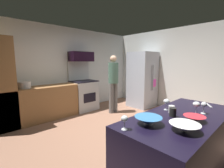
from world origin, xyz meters
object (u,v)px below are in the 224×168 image
(mixing_bowl_large, at_px, (194,119))
(stock_pot, at_px, (24,85))
(wine_glass_mid, at_px, (124,119))
(mug_tea, at_px, (173,112))
(mixing_bowl_prep, at_px, (148,121))
(mug_coffee, at_px, (172,109))
(wine_glass_near, at_px, (166,102))
(refrigerator, at_px, (142,80))
(wine_glass_extra, at_px, (204,105))
(microwave, at_px, (81,57))
(mixing_bowl_small, at_px, (184,127))
(person_cook, at_px, (113,81))
(wine_glass_far, at_px, (196,105))
(oven_range, at_px, (84,94))

(mixing_bowl_large, distance_m, stock_pot, 3.73)
(mixing_bowl_large, height_order, stock_pot, stock_pot)
(wine_glass_mid, relative_size, mug_tea, 1.34)
(mixing_bowl_prep, relative_size, mug_coffee, 3.08)
(mug_tea, bearing_deg, wine_glass_near, 44.49)
(mixing_bowl_large, bearing_deg, refrigerator, 44.74)
(wine_glass_near, height_order, wine_glass_extra, same)
(microwave, relative_size, mixing_bowl_small, 2.61)
(person_cook, height_order, wine_glass_extra, person_cook)
(microwave, relative_size, person_cook, 0.43)
(person_cook, height_order, mixing_bowl_prep, person_cook)
(mug_coffee, relative_size, mug_tea, 0.87)
(wine_glass_far, height_order, mug_coffee, wine_glass_far)
(refrigerator, distance_m, wine_glass_extra, 3.46)
(wine_glass_near, xyz_separation_m, wine_glass_extra, (0.20, -0.40, -0.00))
(microwave, distance_m, refrigerator, 2.20)
(wine_glass_mid, bearing_deg, mixing_bowl_large, -27.65)
(mixing_bowl_large, relative_size, stock_pot, 0.80)
(person_cook, distance_m, mixing_bowl_prep, 3.10)
(mixing_bowl_prep, bearing_deg, oven_range, 67.95)
(mixing_bowl_large, relative_size, mixing_bowl_prep, 0.80)
(oven_range, height_order, mixing_bowl_small, oven_range)
(mixing_bowl_large, height_order, mixing_bowl_small, mixing_bowl_small)
(mixing_bowl_small, distance_m, mixing_bowl_prep, 0.35)
(mixing_bowl_large, relative_size, mug_coffee, 2.47)
(microwave, height_order, wine_glass_far, microwave)
(mixing_bowl_small, distance_m, wine_glass_near, 0.67)
(oven_range, distance_m, wine_glass_near, 3.35)
(mixing_bowl_prep, relative_size, wine_glass_mid, 2.00)
(wine_glass_near, xyz_separation_m, mug_tea, (-0.18, -0.18, -0.06))
(mixing_bowl_small, bearing_deg, mixing_bowl_prep, 108.03)
(oven_range, relative_size, wine_glass_extra, 10.10)
(mixing_bowl_small, xyz_separation_m, mug_tea, (0.31, 0.26, 0.01))
(mixing_bowl_small, height_order, wine_glass_near, wine_glass_near)
(person_cook, xyz_separation_m, wine_glass_extra, (-1.06, -2.77, 0.04))
(person_cook, height_order, mixing_bowl_large, person_cook)
(mixing_bowl_prep, height_order, stock_pot, stock_pot)
(microwave, distance_m, wine_glass_extra, 3.82)
(person_cook, relative_size, wine_glass_extra, 11.26)
(stock_pot, bearing_deg, microwave, 2.70)
(wine_glass_far, bearing_deg, mixing_bowl_large, -164.98)
(oven_range, distance_m, mixing_bowl_small, 3.90)
(oven_range, height_order, stock_pot, oven_range)
(wine_glass_extra, distance_m, stock_pot, 3.81)
(microwave, bearing_deg, wine_glass_extra, -98.50)
(wine_glass_mid, height_order, wine_glass_extra, wine_glass_extra)
(mixing_bowl_prep, bearing_deg, person_cook, 53.19)
(refrigerator, distance_m, mug_tea, 3.57)
(mixing_bowl_prep, xyz_separation_m, stock_pot, (-0.34, 3.35, 0.04))
(mixing_bowl_prep, bearing_deg, wine_glass_near, 10.74)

